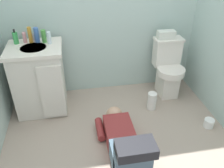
{
  "coord_description": "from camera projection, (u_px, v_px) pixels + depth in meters",
  "views": [
    {
      "loc": [
        -0.39,
        -1.82,
        1.86
      ],
      "look_at": [
        -0.0,
        0.37,
        0.45
      ],
      "focal_mm": 38.17,
      "sensor_mm": 36.0,
      "label": 1
    }
  ],
  "objects": [
    {
      "name": "ground_plane",
      "position": [
        118.0,
        139.0,
        2.57
      ],
      "size": [
        2.9,
        3.03,
        0.04
      ],
      "primitive_type": "cube",
      "color": "#A39282"
    },
    {
      "name": "wall_back",
      "position": [
        102.0,
        0.0,
        2.8
      ],
      "size": [
        2.56,
        0.08,
        2.4
      ],
      "primitive_type": "cube",
      "color": "#ABC4BC",
      "rests_on": "ground_plane"
    },
    {
      "name": "toilet",
      "position": [
        168.0,
        68.0,
        3.11
      ],
      "size": [
        0.36,
        0.46,
        0.75
      ],
      "color": "silver",
      "rests_on": "ground_plane"
    },
    {
      "name": "vanity_cabinet",
      "position": [
        40.0,
        79.0,
        2.79
      ],
      "size": [
        0.6,
        0.53,
        0.82
      ],
      "color": "silver",
      "rests_on": "ground_plane"
    },
    {
      "name": "faucet",
      "position": [
        34.0,
        38.0,
        2.67
      ],
      "size": [
        0.02,
        0.02,
        0.1
      ],
      "primitive_type": "cylinder",
      "color": "silver",
      "rests_on": "vanity_cabinet"
    },
    {
      "name": "person_plumber",
      "position": [
        124.0,
        142.0,
        2.27
      ],
      "size": [
        0.39,
        1.06,
        0.52
      ],
      "color": "maroon",
      "rests_on": "ground_plane"
    },
    {
      "name": "tissue_box",
      "position": [
        166.0,
        35.0,
        2.94
      ],
      "size": [
        0.22,
        0.11,
        0.1
      ],
      "primitive_type": "cube",
      "color": "silver",
      "rests_on": "toilet"
    },
    {
      "name": "soap_dispenser",
      "position": [
        16.0,
        38.0,
        2.61
      ],
      "size": [
        0.06,
        0.06,
        0.17
      ],
      "color": "green",
      "rests_on": "vanity_cabinet"
    },
    {
      "name": "bottle_pink",
      "position": [
        25.0,
        38.0,
        2.64
      ],
      "size": [
        0.04,
        0.04,
        0.12
      ],
      "primitive_type": "cylinder",
      "color": "pink",
      "rests_on": "vanity_cabinet"
    },
    {
      "name": "bottle_amber",
      "position": [
        30.0,
        35.0,
        2.64
      ],
      "size": [
        0.04,
        0.04,
        0.18
      ],
      "primitive_type": "cylinder",
      "color": "gold",
      "rests_on": "vanity_cabinet"
    },
    {
      "name": "bottle_blue",
      "position": [
        37.0,
        35.0,
        2.65
      ],
      "size": [
        0.05,
        0.05,
        0.17
      ],
      "primitive_type": "cylinder",
      "color": "#416BB7",
      "rests_on": "vanity_cabinet"
    },
    {
      "name": "bottle_green",
      "position": [
        44.0,
        36.0,
        2.65
      ],
      "size": [
        0.05,
        0.05,
        0.14
      ],
      "primitive_type": "cylinder",
      "color": "#50A346",
      "rests_on": "vanity_cabinet"
    },
    {
      "name": "bottle_clear",
      "position": [
        49.0,
        38.0,
        2.61
      ],
      "size": [
        0.04,
        0.04,
        0.14
      ],
      "primitive_type": "cylinder",
      "color": "silver",
      "rests_on": "vanity_cabinet"
    },
    {
      "name": "paper_towel_roll",
      "position": [
        152.0,
        101.0,
        2.93
      ],
      "size": [
        0.11,
        0.11,
        0.23
      ],
      "primitive_type": "cylinder",
      "color": "white",
      "rests_on": "ground_plane"
    },
    {
      "name": "toilet_paper_roll",
      "position": [
        209.0,
        123.0,
        2.68
      ],
      "size": [
        0.11,
        0.11,
        0.1
      ],
      "primitive_type": "cylinder",
      "color": "white",
      "rests_on": "ground_plane"
    }
  ]
}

